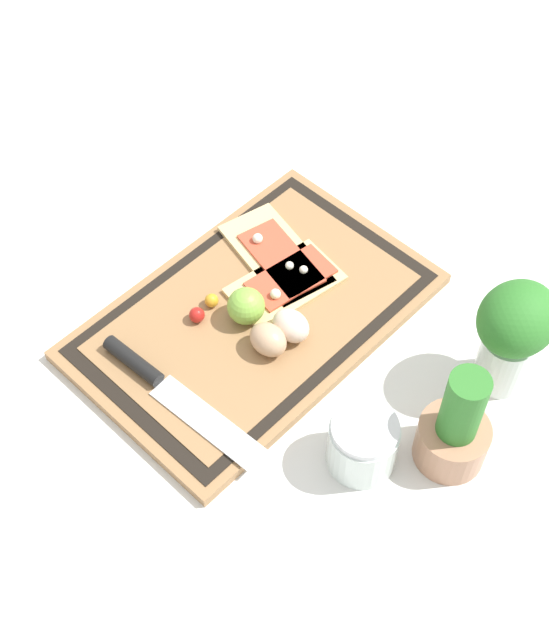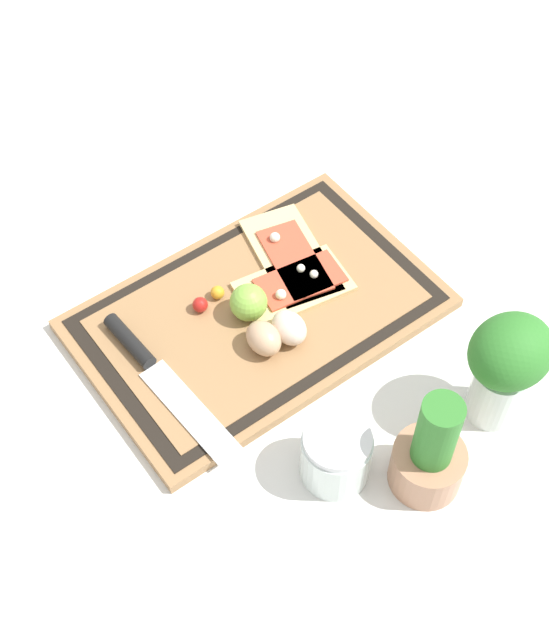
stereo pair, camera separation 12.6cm
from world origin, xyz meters
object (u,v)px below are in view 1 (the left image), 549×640
at_px(sauce_jar, 363,445).
at_px(herb_glass, 513,332).
at_px(lime, 244,304).
at_px(pizza_slice_far, 287,284).
at_px(pizza_slice_near, 277,255).
at_px(herb_pot, 455,431).
at_px(egg_pink, 291,326).
at_px(egg_brown, 268,339).
at_px(knife, 156,379).
at_px(cherry_tomato_red, 197,315).
at_px(cherry_tomato_yellow, 212,300).

xyz_separation_m(sauce_jar, herb_glass, (-0.23, 0.05, 0.07)).
bearing_deg(lime, pizza_slice_far, 175.28).
relative_size(pizza_slice_near, herb_pot, 1.16).
relative_size(egg_pink, sauce_jar, 0.63).
xyz_separation_m(herb_pot, herb_glass, (-0.14, -0.02, 0.05)).
bearing_deg(herb_glass, pizza_slice_near, -79.83).
xyz_separation_m(pizza_slice_near, herb_pot, (0.08, 0.39, 0.04)).
distance_m(pizza_slice_far, egg_brown, 0.12).
bearing_deg(herb_pot, lime, -84.07).
relative_size(pizza_slice_near, egg_brown, 3.58).
height_order(pizza_slice_far, egg_pink, egg_pink).
xyz_separation_m(egg_brown, sauce_jar, (0.03, 0.20, -0.01)).
distance_m(knife, herb_glass, 0.48).
bearing_deg(egg_brown, cherry_tomato_red, -72.54).
bearing_deg(pizza_slice_near, sauce_jar, 62.18).
relative_size(sauce_jar, herb_glass, 0.49).
bearing_deg(pizza_slice_far, egg_pink, 46.39).
relative_size(pizza_slice_far, cherry_tomato_yellow, 8.61).
bearing_deg(knife, egg_pink, 157.29).
xyz_separation_m(pizza_slice_near, knife, (0.28, 0.04, 0.00)).
distance_m(egg_brown, cherry_tomato_red, 0.12).
relative_size(pizza_slice_near, cherry_tomato_red, 9.01).
height_order(pizza_slice_far, herb_glass, herb_glass).
bearing_deg(pizza_slice_near, lime, 20.91).
distance_m(pizza_slice_far, sauce_jar, 0.29).
height_order(knife, herb_pot, herb_pot).
bearing_deg(sauce_jar, cherry_tomato_red, -89.74).
xyz_separation_m(pizza_slice_near, pizza_slice_far, (0.03, 0.05, 0.00)).
bearing_deg(sauce_jar, lime, -100.73).
bearing_deg(egg_pink, sauce_jar, 69.61).
bearing_deg(egg_brown, pizza_slice_near, -140.20).
relative_size(pizza_slice_near, pizza_slice_far, 1.16).
height_order(egg_brown, herb_glass, herb_glass).
height_order(pizza_slice_near, lime, lime).
bearing_deg(pizza_slice_far, knife, -2.99).
height_order(egg_pink, sauce_jar, sauce_jar).
relative_size(egg_brown, herb_glass, 0.31).
relative_size(knife, herb_glass, 1.51).
height_order(cherry_tomato_yellow, herb_glass, herb_glass).
bearing_deg(sauce_jar, knife, -67.28).
xyz_separation_m(lime, herb_pot, (-0.04, 0.35, 0.01)).
distance_m(pizza_slice_far, herb_glass, 0.34).
bearing_deg(pizza_slice_near, egg_pink, 51.64).
distance_m(egg_brown, egg_pink, 0.04).
relative_size(pizza_slice_far, herb_pot, 1.00).
bearing_deg(pizza_slice_near, knife, 7.61).
xyz_separation_m(lime, cherry_tomato_yellow, (0.02, -0.05, -0.02)).
bearing_deg(lime, pizza_slice_near, -159.09).
bearing_deg(cherry_tomato_yellow, egg_pink, 108.57).
bearing_deg(pizza_slice_far, lime, -4.72).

